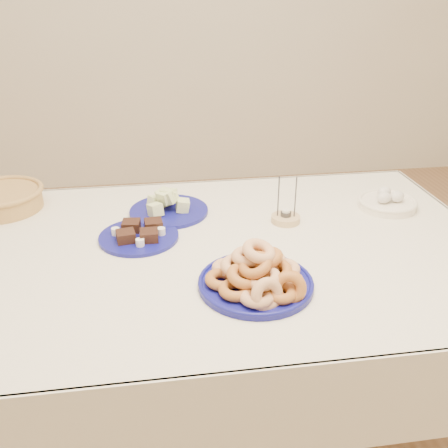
{
  "coord_description": "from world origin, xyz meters",
  "views": [
    {
      "loc": [
        -0.19,
        -1.34,
        1.49
      ],
      "look_at": [
        0.0,
        -0.05,
        0.85
      ],
      "focal_mm": 40.0,
      "sensor_mm": 36.0,
      "label": 1
    }
  ],
  "objects_px": {
    "donut_platter": "(257,276)",
    "brownie_plate": "(139,235)",
    "dining_table": "(222,275)",
    "candle_holder": "(286,218)",
    "egg_bowl": "(387,202)",
    "wicker_basket": "(2,198)",
    "melon_plate": "(168,206)"
  },
  "relations": [
    {
      "from": "donut_platter",
      "to": "brownie_plate",
      "type": "relative_size",
      "value": 1.35
    },
    {
      "from": "dining_table",
      "to": "candle_holder",
      "type": "bearing_deg",
      "value": 29.59
    },
    {
      "from": "dining_table",
      "to": "egg_bowl",
      "type": "relative_size",
      "value": 6.65
    },
    {
      "from": "wicker_basket",
      "to": "candle_holder",
      "type": "relative_size",
      "value": 2.12
    },
    {
      "from": "donut_platter",
      "to": "wicker_basket",
      "type": "xyz_separation_m",
      "value": [
        -0.79,
        0.63,
        0.01
      ]
    },
    {
      "from": "donut_platter",
      "to": "brownie_plate",
      "type": "bearing_deg",
      "value": 133.42
    },
    {
      "from": "melon_plate",
      "to": "wicker_basket",
      "type": "height_order",
      "value": "melon_plate"
    },
    {
      "from": "melon_plate",
      "to": "egg_bowl",
      "type": "distance_m",
      "value": 0.79
    },
    {
      "from": "wicker_basket",
      "to": "brownie_plate",
      "type": "bearing_deg",
      "value": -32.11
    },
    {
      "from": "dining_table",
      "to": "donut_platter",
      "type": "height_order",
      "value": "donut_platter"
    },
    {
      "from": "wicker_basket",
      "to": "egg_bowl",
      "type": "distance_m",
      "value": 1.38
    },
    {
      "from": "melon_plate",
      "to": "egg_bowl",
      "type": "xyz_separation_m",
      "value": [
        0.78,
        -0.07,
        -0.0
      ]
    },
    {
      "from": "dining_table",
      "to": "wicker_basket",
      "type": "bearing_deg",
      "value": 152.08
    },
    {
      "from": "melon_plate",
      "to": "egg_bowl",
      "type": "relative_size",
      "value": 1.4
    },
    {
      "from": "brownie_plate",
      "to": "candle_holder",
      "type": "distance_m",
      "value": 0.49
    },
    {
      "from": "melon_plate",
      "to": "candle_holder",
      "type": "xyz_separation_m",
      "value": [
        0.39,
        -0.13,
        -0.01
      ]
    },
    {
      "from": "brownie_plate",
      "to": "candle_holder",
      "type": "bearing_deg",
      "value": 5.76
    },
    {
      "from": "wicker_basket",
      "to": "candle_holder",
      "type": "height_order",
      "value": "candle_holder"
    },
    {
      "from": "candle_holder",
      "to": "egg_bowl",
      "type": "distance_m",
      "value": 0.4
    },
    {
      "from": "melon_plate",
      "to": "wicker_basket",
      "type": "bearing_deg",
      "value": 168.37
    },
    {
      "from": "donut_platter",
      "to": "candle_holder",
      "type": "distance_m",
      "value": 0.42
    },
    {
      "from": "donut_platter",
      "to": "candle_holder",
      "type": "height_order",
      "value": "candle_holder"
    },
    {
      "from": "donut_platter",
      "to": "brownie_plate",
      "type": "xyz_separation_m",
      "value": [
        -0.31,
        0.33,
        -0.02
      ]
    },
    {
      "from": "melon_plate",
      "to": "brownie_plate",
      "type": "distance_m",
      "value": 0.21
    },
    {
      "from": "donut_platter",
      "to": "brownie_plate",
      "type": "height_order",
      "value": "donut_platter"
    },
    {
      "from": "melon_plate",
      "to": "wicker_basket",
      "type": "relative_size",
      "value": 1.04
    },
    {
      "from": "dining_table",
      "to": "melon_plate",
      "type": "distance_m",
      "value": 0.34
    },
    {
      "from": "dining_table",
      "to": "melon_plate",
      "type": "height_order",
      "value": "melon_plate"
    },
    {
      "from": "dining_table",
      "to": "donut_platter",
      "type": "bearing_deg",
      "value": -76.08
    },
    {
      "from": "brownie_plate",
      "to": "melon_plate",
      "type": "bearing_deg",
      "value": 61.37
    },
    {
      "from": "wicker_basket",
      "to": "donut_platter",
      "type": "bearing_deg",
      "value": -38.52
    },
    {
      "from": "donut_platter",
      "to": "wicker_basket",
      "type": "height_order",
      "value": "donut_platter"
    }
  ]
}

